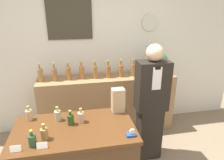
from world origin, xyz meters
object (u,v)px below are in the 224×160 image
potted_plant (158,62)px  tape_dispenser (131,134)px  shopkeeper (151,105)px  paper_bag (118,100)px

potted_plant → tape_dispenser: size_ratio=4.14×
shopkeeper → tape_dispenser: (-0.49, -0.73, 0.12)m
shopkeeper → potted_plant: 0.90m
paper_bag → tape_dispenser: bearing=-87.1°
shopkeeper → tape_dispenser: size_ratio=18.18×
potted_plant → paper_bag: bearing=-132.5°
paper_bag → tape_dispenser: paper_bag is taller
tape_dispenser → shopkeeper: bearing=56.4°
paper_bag → shopkeeper: bearing=26.2°
paper_bag → tape_dispenser: size_ratio=3.14×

